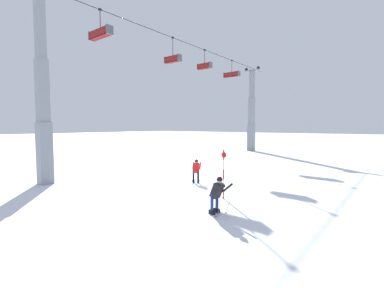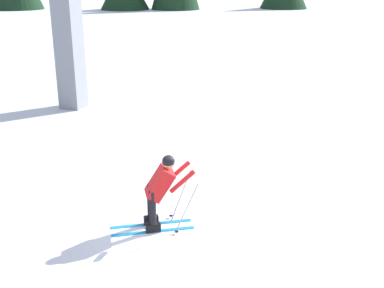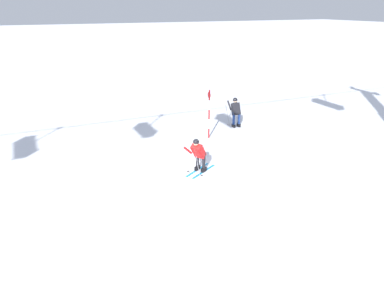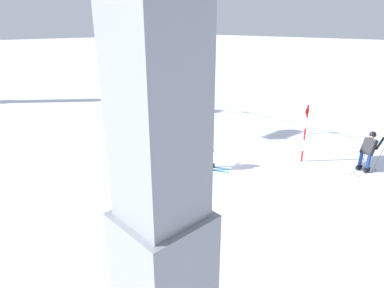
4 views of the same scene
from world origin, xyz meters
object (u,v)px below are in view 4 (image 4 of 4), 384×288
(skier_carving_main, at_px, (206,149))
(lift_tower_near, at_px, (157,79))
(skier_distant_uphill, at_px, (369,148))
(trail_marker_pole, at_px, (305,132))

(skier_carving_main, height_order, lift_tower_near, lift_tower_near)
(lift_tower_near, xyz_separation_m, skier_distant_uphill, (1.88, -11.54, -4.13))
(skier_carving_main, relative_size, skier_distant_uphill, 0.97)
(skier_carving_main, distance_m, skier_distant_uphill, 6.31)
(trail_marker_pole, distance_m, skier_distant_uphill, 2.43)
(skier_distant_uphill, bearing_deg, trail_marker_pole, 25.87)
(lift_tower_near, distance_m, skier_distant_uphill, 12.40)
(trail_marker_pole, height_order, skier_distant_uphill, trail_marker_pole)
(lift_tower_near, height_order, skier_distant_uphill, lift_tower_near)
(skier_carving_main, xyz_separation_m, lift_tower_near, (-6.30, 7.03, 4.20))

